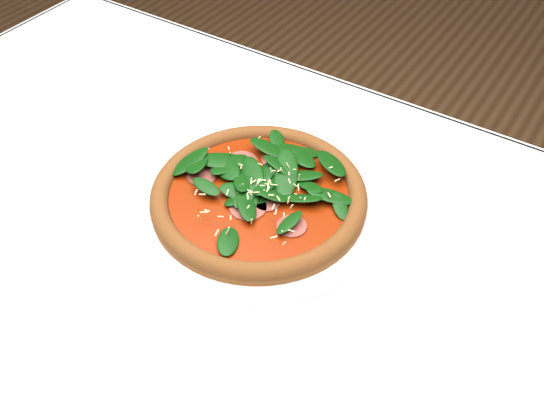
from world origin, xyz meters
The scene contains 3 objects.
dining_table centered at (0.00, 0.00, 0.65)m, with size 1.21×0.81×0.75m.
plate centered at (0.03, 0.09, 0.76)m, with size 0.31×0.31×0.01m.
pizza centered at (0.03, 0.09, 0.77)m, with size 0.35×0.35×0.03m.
Camera 1 is at (0.34, -0.36, 1.29)m, focal length 40.00 mm.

